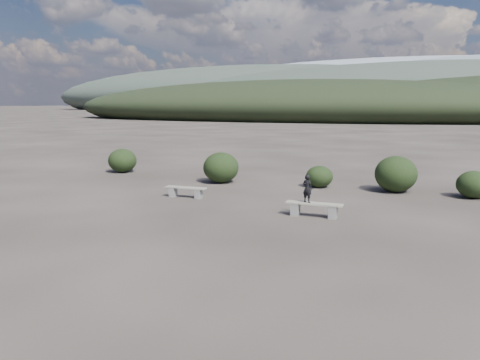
% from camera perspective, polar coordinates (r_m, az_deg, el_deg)
% --- Properties ---
extents(ground, '(1200.00, 1200.00, 0.00)m').
position_cam_1_polar(ground, '(12.54, -9.18, -7.16)').
color(ground, '#2A2420').
rests_on(ground, ground).
extents(bench_left, '(1.63, 0.44, 0.40)m').
position_cam_1_polar(bench_left, '(17.85, -6.63, -1.36)').
color(bench_left, '#65625E').
rests_on(bench_left, ground).
extents(bench_right, '(1.80, 0.45, 0.45)m').
position_cam_1_polar(bench_right, '(14.90, 9.01, -3.43)').
color(bench_right, '#65625E').
rests_on(bench_right, ground).
extents(seated_person, '(0.37, 0.30, 0.89)m').
position_cam_1_polar(seated_person, '(14.83, 8.20, -1.03)').
color(seated_person, black).
rests_on(seated_person, bench_right).
extents(shrub_b, '(1.60, 1.60, 1.37)m').
position_cam_1_polar(shrub_b, '(21.02, -2.34, 1.53)').
color(shrub_b, black).
rests_on(shrub_b, ground).
extents(shrub_c, '(1.15, 1.15, 0.92)m').
position_cam_1_polar(shrub_c, '(20.16, 9.65, 0.41)').
color(shrub_c, black).
rests_on(shrub_c, ground).
extents(shrub_d, '(1.67, 1.67, 1.46)m').
position_cam_1_polar(shrub_d, '(19.80, 18.47, 0.70)').
color(shrub_d, black).
rests_on(shrub_d, ground).
extents(shrub_e, '(1.24, 1.24, 1.04)m').
position_cam_1_polar(shrub_e, '(19.65, 26.60, -0.50)').
color(shrub_e, black).
rests_on(shrub_e, ground).
extents(shrub_f, '(1.45, 1.45, 1.23)m').
position_cam_1_polar(shrub_f, '(24.97, -14.14, 2.32)').
color(shrub_f, black).
rests_on(shrub_f, ground).
extents(mountain_ridges, '(500.00, 400.00, 56.00)m').
position_cam_1_polar(mountain_ridges, '(349.53, 21.37, 9.87)').
color(mountain_ridges, black).
rests_on(mountain_ridges, ground).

